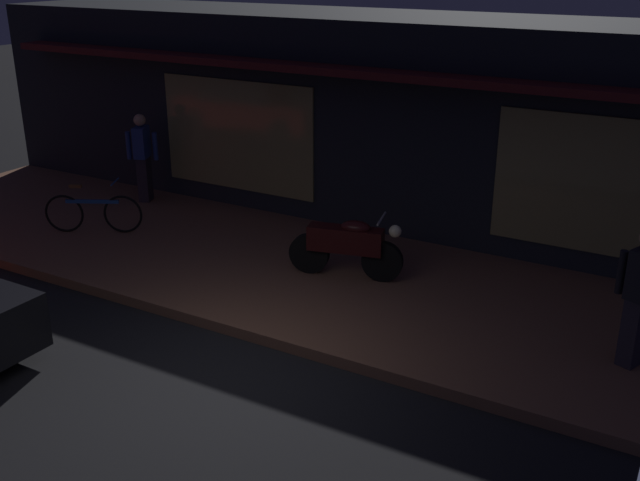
{
  "coord_description": "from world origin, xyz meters",
  "views": [
    {
      "loc": [
        4.7,
        -5.77,
        4.61
      ],
      "look_at": [
        0.01,
        2.4,
        0.95
      ],
      "focal_mm": 41.84,
      "sensor_mm": 36.0,
      "label": 1
    }
  ],
  "objects_px": {
    "motorcycle": "(348,245)",
    "person_photographer": "(143,156)",
    "bicycle_parked": "(93,212)",
    "person_bystander": "(640,295)"
  },
  "relations": [
    {
      "from": "motorcycle",
      "to": "person_photographer",
      "type": "distance_m",
      "value": 5.2
    },
    {
      "from": "bicycle_parked",
      "to": "person_bystander",
      "type": "height_order",
      "value": "person_bystander"
    },
    {
      "from": "motorcycle",
      "to": "person_bystander",
      "type": "height_order",
      "value": "person_bystander"
    },
    {
      "from": "person_bystander",
      "to": "motorcycle",
      "type": "bearing_deg",
      "value": 171.79
    },
    {
      "from": "bicycle_parked",
      "to": "person_photographer",
      "type": "xyz_separation_m",
      "value": [
        -0.44,
        1.76,
        0.52
      ]
    },
    {
      "from": "motorcycle",
      "to": "person_bystander",
      "type": "xyz_separation_m",
      "value": [
        4.0,
        -0.58,
        0.38
      ]
    },
    {
      "from": "motorcycle",
      "to": "person_photographer",
      "type": "height_order",
      "value": "person_photographer"
    },
    {
      "from": "motorcycle",
      "to": "person_photographer",
      "type": "bearing_deg",
      "value": 165.92
    },
    {
      "from": "motorcycle",
      "to": "bicycle_parked",
      "type": "xyz_separation_m",
      "value": [
        -4.59,
        -0.5,
        -0.14
      ]
    },
    {
      "from": "bicycle_parked",
      "to": "person_bystander",
      "type": "xyz_separation_m",
      "value": [
        8.59,
        -0.08,
        0.52
      ]
    }
  ]
}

